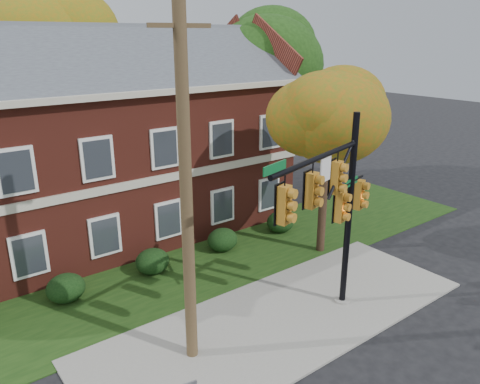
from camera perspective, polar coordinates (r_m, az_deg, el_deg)
ground at (r=16.12m, az=7.76°, el=-16.72°), size 120.00×120.00×0.00m
sidewalk at (r=16.68m, az=5.26°, el=-15.10°), size 14.00×5.00×0.08m
grass_strip at (r=20.11m, az=-4.49°, el=-8.86°), size 30.00×6.00×0.04m
apartment_building at (r=22.76m, az=-17.40°, el=6.89°), size 18.80×8.80×9.74m
hedge_left at (r=18.50m, az=-20.47°, el=-10.92°), size 1.40×1.26×1.05m
hedge_center at (r=19.57m, az=-10.63°, el=-8.31°), size 1.40×1.26×1.05m
hedge_right at (r=21.17m, az=-2.15°, el=-5.84°), size 1.40×1.26×1.05m
hedge_far_right at (r=23.19m, az=4.94°, el=-3.65°), size 1.40×1.26×1.05m
tree_near_right at (r=19.83m, az=11.52°, el=10.68°), size 4.50×4.25×8.58m
tree_right_rear at (r=28.93m, az=3.54°, el=16.27°), size 6.30×5.95×10.62m
tree_far_rear at (r=30.23m, az=-21.14°, el=16.59°), size 6.84×6.46×11.52m
traffic_signal at (r=15.01m, az=11.40°, el=-1.06°), size 6.04×1.86×6.96m
utility_pole at (r=12.65m, az=-6.58°, el=-0.22°), size 1.60×0.40×10.29m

